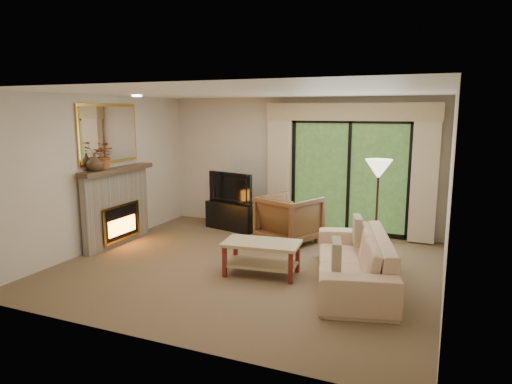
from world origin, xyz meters
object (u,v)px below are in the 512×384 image
at_px(armchair, 289,219).
at_px(sofa, 353,259).
at_px(coffee_table, 262,258).
at_px(media_console, 234,215).

distance_m(armchair, sofa, 2.14).
height_order(armchair, coffee_table, armchair).
bearing_deg(armchair, coffee_table, 118.32).
height_order(media_console, sofa, sofa).
relative_size(media_console, sofa, 0.46).
xyz_separation_m(armchair, sofa, (1.45, -1.57, -0.08)).
xyz_separation_m(media_console, coffee_table, (1.51, -2.21, -0.03)).
xyz_separation_m(media_console, armchair, (1.34, -0.49, 0.16)).
height_order(sofa, coffee_table, sofa).
bearing_deg(media_console, armchair, -6.19).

